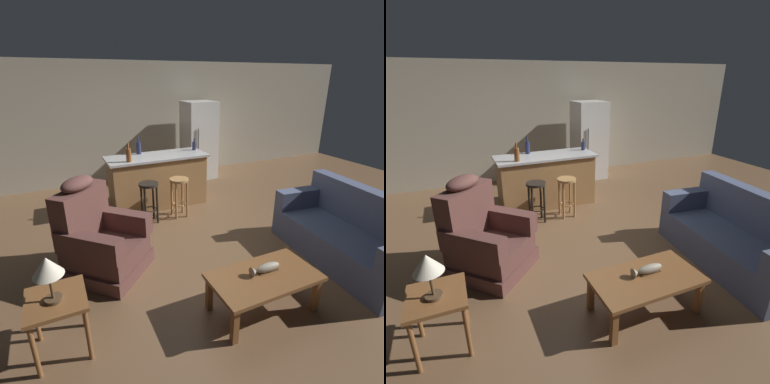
% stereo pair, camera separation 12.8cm
% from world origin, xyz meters
% --- Properties ---
extents(ground_plane, '(12.00, 12.00, 0.00)m').
position_xyz_m(ground_plane, '(0.00, 0.00, 0.00)').
color(ground_plane, brown).
extents(back_wall, '(12.00, 0.05, 2.60)m').
position_xyz_m(back_wall, '(0.00, 3.12, 1.30)').
color(back_wall, '#A89E89').
rests_on(back_wall, ground_plane).
extents(coffee_table, '(1.10, 0.60, 0.42)m').
position_xyz_m(coffee_table, '(0.05, -1.72, 0.36)').
color(coffee_table, brown).
rests_on(coffee_table, ground_plane).
extents(fish_figurine, '(0.34, 0.10, 0.10)m').
position_xyz_m(fish_figurine, '(0.09, -1.68, 0.46)').
color(fish_figurine, '#4C3823').
rests_on(fish_figurine, coffee_table).
extents(couch, '(1.02, 1.97, 0.94)m').
position_xyz_m(couch, '(1.62, -1.43, 0.34)').
color(couch, '#4C5675').
rests_on(couch, ground_plane).
extents(recliner_near_lamp, '(1.19, 1.19, 1.20)m').
position_xyz_m(recliner_near_lamp, '(-1.32, -0.32, 0.42)').
color(recliner_near_lamp, brown).
rests_on(recliner_near_lamp, ground_plane).
extents(end_table, '(0.48, 0.48, 0.56)m').
position_xyz_m(end_table, '(-1.84, -1.37, 0.46)').
color(end_table, brown).
rests_on(end_table, ground_plane).
extents(table_lamp, '(0.24, 0.24, 0.41)m').
position_xyz_m(table_lamp, '(-1.85, -1.40, 0.87)').
color(table_lamp, '#4C3823').
rests_on(table_lamp, end_table).
extents(kitchen_island, '(1.80, 0.70, 0.95)m').
position_xyz_m(kitchen_island, '(0.00, 1.35, 0.48)').
color(kitchen_island, '#9E7042').
rests_on(kitchen_island, ground_plane).
extents(bar_stool_left, '(0.32, 0.32, 0.68)m').
position_xyz_m(bar_stool_left, '(-0.37, 0.72, 0.47)').
color(bar_stool_left, black).
rests_on(bar_stool_left, ground_plane).
extents(bar_stool_right, '(0.32, 0.32, 0.68)m').
position_xyz_m(bar_stool_right, '(0.16, 0.72, 0.47)').
color(bar_stool_right, '#A87A47').
rests_on(bar_stool_right, ground_plane).
extents(refrigerator, '(0.70, 0.69, 1.76)m').
position_xyz_m(refrigerator, '(1.45, 2.55, 0.88)').
color(refrigerator, white).
rests_on(refrigerator, ground_plane).
extents(bottle_tall_green, '(0.09, 0.09, 0.32)m').
position_xyz_m(bottle_tall_green, '(-0.56, 1.14, 1.07)').
color(bottle_tall_green, brown).
rests_on(bottle_tall_green, kitchen_island).
extents(bottle_short_amber, '(0.07, 0.07, 0.22)m').
position_xyz_m(bottle_short_amber, '(0.80, 1.46, 1.03)').
color(bottle_short_amber, '#23284C').
rests_on(bottle_short_amber, kitchen_island).
extents(bottle_wine_dark, '(0.09, 0.09, 0.31)m').
position_xyz_m(bottle_wine_dark, '(-0.26, 1.60, 1.07)').
color(bottle_wine_dark, '#23284C').
rests_on(bottle_wine_dark, kitchen_island).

